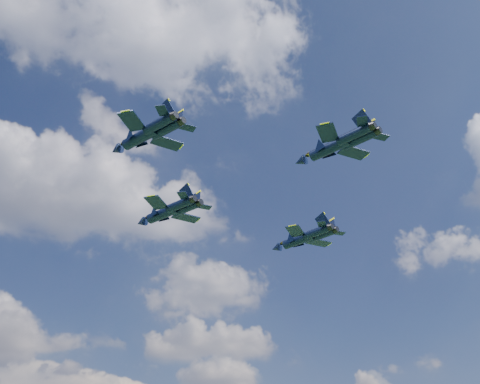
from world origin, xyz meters
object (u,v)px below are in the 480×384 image
(jet_lead, at_px, (161,214))
(jet_slot, at_px, (327,149))
(jet_left, at_px, (138,138))
(jet_right, at_px, (297,240))

(jet_lead, xyz_separation_m, jet_slot, (22.39, -29.08, -1.41))
(jet_left, bearing_deg, jet_slot, -47.71)
(jet_left, relative_size, jet_right, 0.90)
(jet_right, bearing_deg, jet_lead, 145.29)
(jet_left, distance_m, jet_right, 40.64)
(jet_left, height_order, jet_slot, jet_left)
(jet_slot, bearing_deg, jet_left, 136.45)
(jet_right, height_order, jet_slot, jet_slot)
(jet_lead, bearing_deg, jet_right, -39.59)
(jet_lead, xyz_separation_m, jet_left, (-5.22, -25.35, -0.83))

